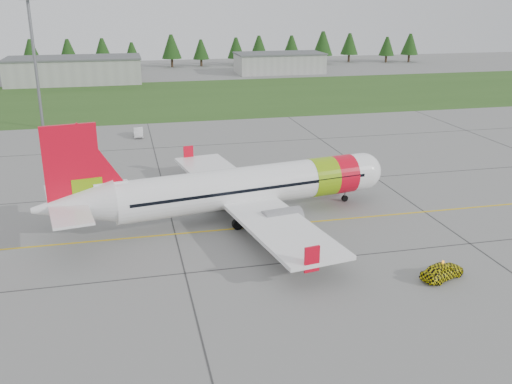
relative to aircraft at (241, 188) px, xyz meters
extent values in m
plane|color=gray|center=(8.26, -10.85, -3.04)|extent=(320.00, 320.00, 0.00)
cylinder|color=white|center=(0.83, 0.14, 0.04)|extent=(26.10, 8.13, 3.87)
sphere|color=white|center=(13.56, 2.30, 0.04)|extent=(3.87, 3.87, 3.87)
cone|color=white|center=(-15.32, -2.59, 0.39)|extent=(7.50, 4.98, 3.87)
cube|color=black|center=(13.85, 2.35, 0.39)|extent=(2.00, 2.81, 0.56)
cylinder|color=#81B30D|center=(8.66, 1.47, 0.04)|extent=(3.20, 4.33, 3.95)
cylinder|color=red|center=(11.01, 1.86, 0.04)|extent=(2.81, 4.26, 3.95)
cube|color=white|center=(0.34, 0.06, -1.05)|extent=(10.69, 32.24, 0.36)
cube|color=red|center=(-3.27, 15.46, -0.50)|extent=(1.20, 0.38, 1.99)
cube|color=red|center=(2.00, -15.67, -0.50)|extent=(1.20, 0.38, 1.99)
cylinder|color=gray|center=(0.90, 5.69, -1.60)|extent=(3.87, 2.65, 2.08)
cylinder|color=gray|center=(2.72, -5.08, -1.60)|extent=(3.87, 2.65, 2.08)
cube|color=red|center=(-15.12, -2.56, 3.72)|extent=(4.56, 1.11, 7.55)
cube|color=#81B30D|center=(-14.05, -2.38, 1.53)|extent=(2.61, 0.84, 2.38)
cube|color=white|center=(-15.81, -2.68, 0.64)|extent=(5.04, 11.79, 0.22)
cylinder|color=slate|center=(11.60, 1.96, -2.34)|extent=(0.18, 0.18, 1.39)
cylinder|color=black|center=(11.60, 1.96, -2.70)|extent=(0.71, 0.39, 0.68)
cylinder|color=slate|center=(-1.10, 2.63, -2.09)|extent=(0.22, 0.22, 1.89)
cylinder|color=black|center=(-1.49, 2.57, -2.52)|extent=(1.09, 0.61, 1.03)
cylinder|color=slate|center=(-0.17, -2.85, -2.09)|extent=(0.22, 0.22, 1.89)
cylinder|color=black|center=(-0.56, -2.91, -2.52)|extent=(1.09, 0.61, 1.03)
imported|color=#FAF00D|center=(12.37, -16.16, -1.13)|extent=(1.77, 1.90, 3.82)
imported|color=silver|center=(-8.56, 36.97, -0.99)|extent=(1.45, 1.37, 4.08)
cube|color=#30561E|center=(8.26, 71.15, -3.02)|extent=(320.00, 50.00, 0.03)
cube|color=gold|center=(8.26, -2.85, -3.02)|extent=(120.00, 0.25, 0.02)
cube|color=#A8A8A3|center=(-21.74, 99.15, -0.04)|extent=(32.00, 14.00, 6.00)
cube|color=#A8A8A3|center=(33.26, 107.15, -0.44)|extent=(24.00, 12.00, 5.20)
cylinder|color=slate|center=(-23.74, 47.15, 6.96)|extent=(0.50, 0.50, 20.00)
camera|label=1|loc=(-10.44, -51.15, 17.48)|focal=40.00mm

